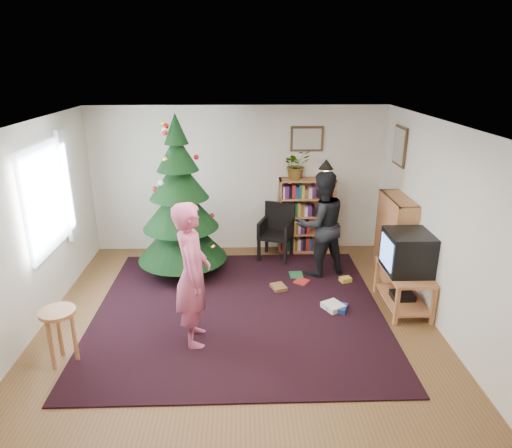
{
  "coord_description": "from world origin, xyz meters",
  "views": [
    {
      "loc": [
        0.06,
        -5.1,
        3.17
      ],
      "look_at": [
        0.24,
        0.67,
        1.1
      ],
      "focal_mm": 32.0,
      "sensor_mm": 36.0,
      "label": 1
    }
  ],
  "objects_px": {
    "christmas_tree": "(180,211)",
    "tv_stand": "(404,285)",
    "bookshelf_right": "(394,238)",
    "person_by_chair": "(321,224)",
    "crt_tv": "(408,252)",
    "table_lamp": "(326,166)",
    "picture_right": "(400,146)",
    "armchair": "(275,229)",
    "person_standing": "(192,275)",
    "potted_plant": "(296,165)",
    "picture_back": "(307,139)",
    "bookshelf_back": "(306,215)",
    "stool": "(59,322)"
  },
  "relations": [
    {
      "from": "christmas_tree",
      "to": "tv_stand",
      "type": "xyz_separation_m",
      "value": [
        3.1,
        -1.17,
        -0.71
      ]
    },
    {
      "from": "bookshelf_right",
      "to": "person_by_chair",
      "type": "height_order",
      "value": "person_by_chair"
    },
    {
      "from": "crt_tv",
      "to": "table_lamp",
      "type": "xyz_separation_m",
      "value": [
        -0.75,
        2.03,
        0.71
      ]
    },
    {
      "from": "picture_right",
      "to": "bookshelf_right",
      "type": "height_order",
      "value": "picture_right"
    },
    {
      "from": "armchair",
      "to": "person_standing",
      "type": "distance_m",
      "value": 2.75
    },
    {
      "from": "tv_stand",
      "to": "person_standing",
      "type": "height_order",
      "value": "person_standing"
    },
    {
      "from": "christmas_tree",
      "to": "potted_plant",
      "type": "relative_size",
      "value": 5.07
    },
    {
      "from": "armchair",
      "to": "person_by_chair",
      "type": "relative_size",
      "value": 0.57
    },
    {
      "from": "picture_back",
      "to": "bookshelf_back",
      "type": "xyz_separation_m",
      "value": [
        0.02,
        -0.14,
        -1.29
      ]
    },
    {
      "from": "picture_right",
      "to": "stool",
      "type": "distance_m",
      "value": 5.28
    },
    {
      "from": "table_lamp",
      "to": "tv_stand",
      "type": "bearing_deg",
      "value": -69.68
    },
    {
      "from": "potted_plant",
      "to": "christmas_tree",
      "type": "bearing_deg",
      "value": -155.14
    },
    {
      "from": "crt_tv",
      "to": "picture_back",
      "type": "bearing_deg",
      "value": 116.28
    },
    {
      "from": "armchair",
      "to": "tv_stand",
      "type": "bearing_deg",
      "value": -28.01
    },
    {
      "from": "crt_tv",
      "to": "potted_plant",
      "type": "distance_m",
      "value": 2.49
    },
    {
      "from": "bookshelf_back",
      "to": "potted_plant",
      "type": "bearing_deg",
      "value": 180.0
    },
    {
      "from": "picture_back",
      "to": "crt_tv",
      "type": "distance_m",
      "value": 2.66
    },
    {
      "from": "christmas_tree",
      "to": "bookshelf_back",
      "type": "relative_size",
      "value": 1.92
    },
    {
      "from": "crt_tv",
      "to": "christmas_tree",
      "type": "bearing_deg",
      "value": 159.26
    },
    {
      "from": "tv_stand",
      "to": "potted_plant",
      "type": "height_order",
      "value": "potted_plant"
    },
    {
      "from": "armchair",
      "to": "person_by_chair",
      "type": "distance_m",
      "value": 1.0
    },
    {
      "from": "potted_plant",
      "to": "tv_stand",
      "type": "bearing_deg",
      "value": -58.33
    },
    {
      "from": "christmas_tree",
      "to": "bookshelf_right",
      "type": "distance_m",
      "value": 3.25
    },
    {
      "from": "picture_right",
      "to": "potted_plant",
      "type": "bearing_deg",
      "value": 158.6
    },
    {
      "from": "picture_right",
      "to": "crt_tv",
      "type": "height_order",
      "value": "picture_right"
    },
    {
      "from": "bookshelf_back",
      "to": "person_standing",
      "type": "xyz_separation_m",
      "value": [
        -1.69,
        -2.72,
        0.21
      ]
    },
    {
      "from": "picture_back",
      "to": "person_standing",
      "type": "height_order",
      "value": "picture_back"
    },
    {
      "from": "picture_back",
      "to": "bookshelf_back",
      "type": "distance_m",
      "value": 1.29
    },
    {
      "from": "crt_tv",
      "to": "potted_plant",
      "type": "height_order",
      "value": "potted_plant"
    },
    {
      "from": "bookshelf_right",
      "to": "person_standing",
      "type": "xyz_separation_m",
      "value": [
        -2.86,
        -1.58,
        0.21
      ]
    },
    {
      "from": "bookshelf_back",
      "to": "bookshelf_right",
      "type": "distance_m",
      "value": 1.64
    },
    {
      "from": "stool",
      "to": "person_standing",
      "type": "distance_m",
      "value": 1.52
    },
    {
      "from": "bookshelf_back",
      "to": "bookshelf_right",
      "type": "xyz_separation_m",
      "value": [
        1.17,
        -1.15,
        0.0
      ]
    },
    {
      "from": "picture_right",
      "to": "potted_plant",
      "type": "distance_m",
      "value": 1.67
    },
    {
      "from": "armchair",
      "to": "christmas_tree",
      "type": "bearing_deg",
      "value": -137.58
    },
    {
      "from": "armchair",
      "to": "table_lamp",
      "type": "bearing_deg",
      "value": 35.9
    },
    {
      "from": "table_lamp",
      "to": "bookshelf_right",
      "type": "bearing_deg",
      "value": -52.79
    },
    {
      "from": "stool",
      "to": "person_standing",
      "type": "height_order",
      "value": "person_standing"
    },
    {
      "from": "bookshelf_back",
      "to": "stool",
      "type": "bearing_deg",
      "value": -135.28
    },
    {
      "from": "picture_back",
      "to": "christmas_tree",
      "type": "bearing_deg",
      "value": -153.95
    },
    {
      "from": "bookshelf_right",
      "to": "table_lamp",
      "type": "distance_m",
      "value": 1.68
    },
    {
      "from": "christmas_tree",
      "to": "crt_tv",
      "type": "bearing_deg",
      "value": -20.74
    },
    {
      "from": "person_standing",
      "to": "potted_plant",
      "type": "distance_m",
      "value": 3.17
    },
    {
      "from": "christmas_tree",
      "to": "tv_stand",
      "type": "height_order",
      "value": "christmas_tree"
    },
    {
      "from": "bookshelf_right",
      "to": "potted_plant",
      "type": "bearing_deg",
      "value": 50.09
    },
    {
      "from": "bookshelf_back",
      "to": "bookshelf_right",
      "type": "bearing_deg",
      "value": -44.41
    },
    {
      "from": "stool",
      "to": "table_lamp",
      "type": "height_order",
      "value": "table_lamp"
    },
    {
      "from": "crt_tv",
      "to": "stool",
      "type": "bearing_deg",
      "value": -165.75
    },
    {
      "from": "tv_stand",
      "to": "table_lamp",
      "type": "bearing_deg",
      "value": 110.32
    },
    {
      "from": "bookshelf_back",
      "to": "table_lamp",
      "type": "bearing_deg",
      "value": 0.0
    }
  ]
}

